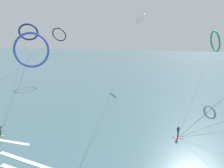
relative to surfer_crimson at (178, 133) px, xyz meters
The scene contains 8 objects.
sea_water 87.57m from the surfer_crimson, 96.57° to the left, with size 400.00×200.00×0.08m, color #476B75.
surfer_crimson is the anchor object (origin of this frame).
kite_navy 35.77m from the surfer_crimson, 161.06° to the left, with size 9.77×19.43×16.43m.
kite_ivory 42.61m from the surfer_crimson, 107.08° to the left, with size 4.01×50.61×20.75m.
kite_charcoal 48.86m from the surfer_crimson, 139.43° to the left, with size 4.67×39.82×16.46m.
kite_cobalt 25.08m from the surfer_crimson, behind, with size 5.48×8.17×14.37m.
kite_emerald 28.56m from the surfer_crimson, 72.70° to the left, with size 8.93×27.42×15.10m.
wave_crest_mid 17.47m from the surfer_crimson, 141.23° to the right, with size 13.73×0.50×0.12m, color white.
Camera 1 is at (8.59, -7.64, 13.52)m, focal length 32.52 mm.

